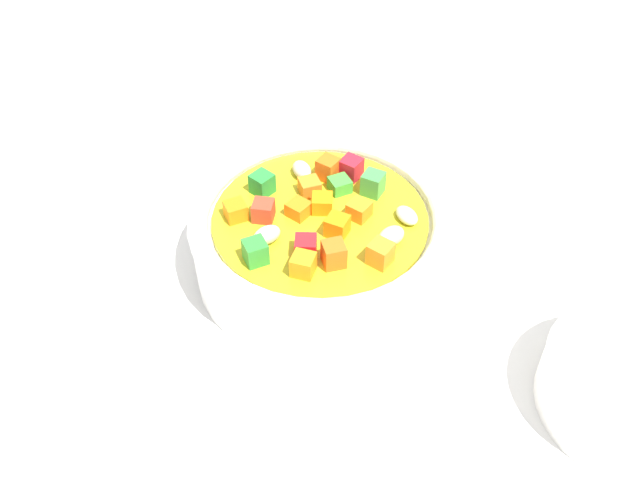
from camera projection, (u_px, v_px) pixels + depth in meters
The scene contains 4 objects.
ground_plane at pixel (320, 276), 54.40cm from camera, with size 140.00×140.00×2.00cm, color silver.
soup_bowl_main at pixel (320, 237), 51.44cm from camera, with size 19.12×19.12×6.95cm.
spoon at pixel (143, 354), 47.23cm from camera, with size 17.79×10.54×0.88cm.
side_bowl_small at pixel (639, 386), 43.22cm from camera, with size 12.08×12.08×4.33cm.
Camera 1 is at (30.57, -21.17, 38.80)cm, focal length 38.97 mm.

